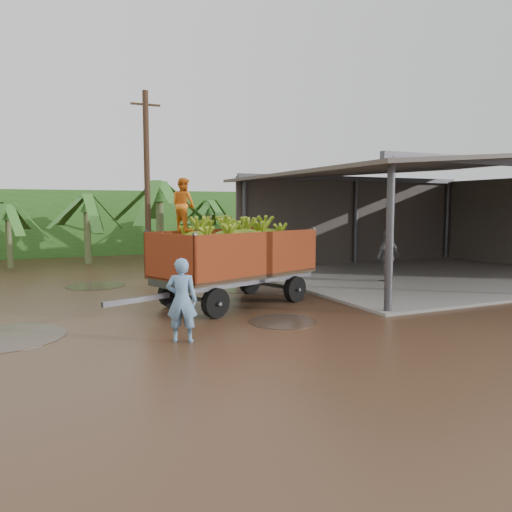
{
  "coord_description": "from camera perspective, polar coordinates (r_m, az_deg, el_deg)",
  "views": [
    {
      "loc": [
        -2.98,
        -13.79,
        2.77
      ],
      "look_at": [
        3.06,
        -0.44,
        1.28
      ],
      "focal_mm": 35.0,
      "sensor_mm": 36.0,
      "label": 1
    }
  ],
  "objects": [
    {
      "name": "man_grey",
      "position": [
        18.35,
        14.82,
        -0.04
      ],
      "size": [
        1.21,
        0.73,
        1.93
      ],
      "primitive_type": "imported",
      "rotation": [
        0.0,
        0.0,
        3.39
      ],
      "color": "slate",
      "rests_on": "ground"
    },
    {
      "name": "ground",
      "position": [
        14.37,
        -11.96,
        -5.44
      ],
      "size": [
        100.0,
        100.0,
        0.0
      ],
      "primitive_type": "plane",
      "color": "black",
      "rests_on": "ground"
    },
    {
      "name": "man_blue",
      "position": [
        10.24,
        -8.48,
        -5.01
      ],
      "size": [
        0.74,
        0.64,
        1.72
      ],
      "primitive_type": "imported",
      "rotation": [
        0.0,
        0.0,
        2.72
      ],
      "color": "#6994BF",
      "rests_on": "ground"
    },
    {
      "name": "hedge_north",
      "position": [
        29.82,
        -22.47,
        3.5
      ],
      "size": [
        22.0,
        3.0,
        3.6
      ],
      "primitive_type": "cube",
      "color": "#2D661E",
      "rests_on": "ground"
    },
    {
      "name": "banana_trailer",
      "position": [
        13.9,
        -2.56,
        -0.06
      ],
      "size": [
        6.25,
        3.57,
        3.5
      ],
      "rotation": [
        0.0,
        0.0,
        0.35
      ],
      "color": "#B33B19",
      "rests_on": "ground"
    },
    {
      "name": "packing_shed",
      "position": [
        21.44,
        19.22,
        4.77
      ],
      "size": [
        12.78,
        10.8,
        4.76
      ],
      "color": "gray",
      "rests_on": "ground"
    },
    {
      "name": "utility_pole",
      "position": [
        21.14,
        -12.34,
        8.32
      ],
      "size": [
        1.2,
        0.24,
        7.38
      ],
      "color": "#47301E",
      "rests_on": "ground"
    }
  ]
}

